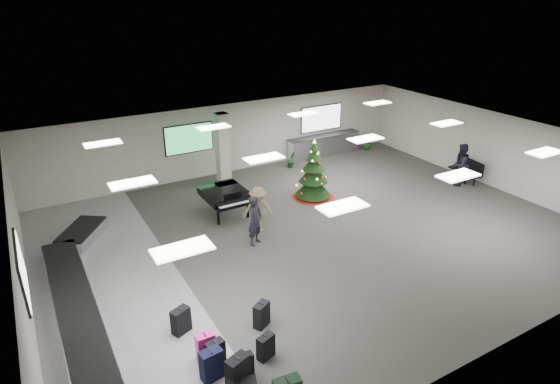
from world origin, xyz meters
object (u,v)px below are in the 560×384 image
christmas_tree (313,178)px  baggage_carousel (79,295)px  service_counter (324,145)px  bench (467,169)px  traveler_bench (460,165)px  potted_plant_right (367,141)px  traveler_a (255,220)px  pink_suitcase (206,346)px  traveler_b (258,210)px  grand_piano (226,195)px  potted_plant_left (291,160)px

christmas_tree → baggage_carousel: bearing=-164.2°
service_counter → bench: size_ratio=2.45×
service_counter → bench: service_counter is taller
traveler_bench → potted_plant_right: 5.91m
christmas_tree → traveler_a: bearing=-149.6°
pink_suitcase → traveler_b: 6.28m
grand_piano → traveler_a: 2.53m
traveler_bench → bench: bearing=-175.2°
traveler_a → traveler_b: 0.84m
service_counter → traveler_bench: 6.79m
service_counter → potted_plant_left: (-2.35, -0.65, -0.17)m
bench → potted_plant_left: bench is taller
bench → potted_plant_right: bench is taller
potted_plant_left → bench: bearing=-42.2°
service_counter → traveler_a: traveler_a is taller
bench → traveler_bench: bearing=-159.4°
service_counter → christmas_tree: size_ratio=1.63×
traveler_b → potted_plant_left: traveler_b is taller
grand_piano → potted_plant_left: bearing=32.8°
baggage_carousel → bench: bearing=2.6°
traveler_b → traveler_bench: bearing=20.5°
christmas_tree → potted_plant_right: christmas_tree is taller
traveler_bench → potted_plant_left: traveler_bench is taller
baggage_carousel → grand_piano: grand_piano is taller
potted_plant_right → grand_piano: bearing=-160.2°
baggage_carousel → potted_plant_left: potted_plant_left is taller
traveler_b → grand_piano: bearing=126.8°
christmas_tree → potted_plant_left: 3.58m
service_counter → traveler_a: (-7.17, -6.29, 0.32)m
grand_piano → potted_plant_right: size_ratio=2.29×
christmas_tree → potted_plant_left: size_ratio=3.30×
potted_plant_left → pink_suitcase: bearing=-130.1°
traveler_bench → potted_plant_right: size_ratio=2.16×
baggage_carousel → traveler_a: traveler_a is taller
bench → traveler_a: size_ratio=0.96×
grand_piano → potted_plant_right: (9.73, 3.50, -0.37)m
baggage_carousel → christmas_tree: (9.49, 2.68, 0.64)m
christmas_tree → traveler_bench: christmas_tree is taller
pink_suitcase → traveler_b: (3.92, 4.88, 0.51)m
potted_plant_left → potted_plant_right: size_ratio=0.87×
pink_suitcase → christmas_tree: bearing=41.9°
bench → christmas_tree: bearing=172.4°
traveler_a → potted_plant_left: 7.44m
potted_plant_right → pink_suitcase: bearing=-142.3°
traveler_bench → pink_suitcase: bearing=10.2°
baggage_carousel → grand_piano: bearing=27.5°
christmas_tree → traveler_bench: 6.55m
pink_suitcase → baggage_carousel: bearing=121.2°
pink_suitcase → bench: bench is taller
potted_plant_left → grand_piano: bearing=-146.9°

